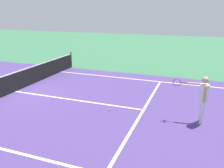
{
  "coord_description": "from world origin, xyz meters",
  "views": [
    {
      "loc": [
        -8.45,
        -8.2,
        3.8
      ],
      "look_at": [
        -0.17,
        -5.12,
        1.0
      ],
      "focal_mm": 37.36,
      "sensor_mm": 36.0,
      "label": 1
    }
  ],
  "objects": [
    {
      "name": "tennis_ball_near_net",
      "position": [
        2.48,
        -0.85,
        0.03
      ],
      "size": [
        0.07,
        0.07,
        0.07
      ],
      "primitive_type": "sphere",
      "color": "#CCE033",
      "rests_on": "ground_plane"
    },
    {
      "name": "player_near",
      "position": [
        -0.34,
        -8.51,
        1.05
      ],
      "size": [
        0.42,
        1.23,
        1.68
      ],
      "color": "white",
      "rests_on": "ground_plane"
    },
    {
      "name": "net",
      "position": [
        0.0,
        0.0,
        0.49
      ],
      "size": [
        11.02,
        0.09,
        1.07
      ],
      "color": "#33383D",
      "rests_on": "ground_plane"
    },
    {
      "name": "ground_plane",
      "position": [
        0.0,
        0.0,
        0.0
      ],
      "size": [
        60.0,
        60.0,
        0.0
      ],
      "primitive_type": "plane",
      "color": "#38724C"
    },
    {
      "name": "line_sideline_right",
      "position": [
        4.11,
        -5.95,
        0.0
      ],
      "size": [
        0.1,
        11.89,
        0.01
      ],
      "primitive_type": "cube",
      "color": "white",
      "rests_on": "ground_plane"
    },
    {
      "name": "line_center_service",
      "position": [
        0.0,
        -3.2,
        0.0
      ],
      "size": [
        0.1,
        6.4,
        0.01
      ],
      "primitive_type": "cube",
      "color": "white",
      "rests_on": "ground_plane"
    },
    {
      "name": "line_service_near",
      "position": [
        0.0,
        -6.4,
        0.0
      ],
      "size": [
        8.22,
        0.1,
        0.01
      ],
      "primitive_type": "cube",
      "color": "white",
      "rests_on": "ground_plane"
    },
    {
      "name": "court_surface_inbounds",
      "position": [
        0.0,
        0.0,
        0.0
      ],
      "size": [
        10.62,
        24.4,
        0.0
      ],
      "primitive_type": "cube",
      "color": "#4C387A",
      "rests_on": "ground_plane"
    },
    {
      "name": "tennis_ball_mid_court",
      "position": [
        -0.51,
        -5.13,
        0.03
      ],
      "size": [
        0.07,
        0.07,
        0.07
      ],
      "primitive_type": "sphere",
      "color": "#CCE033",
      "rests_on": "ground_plane"
    }
  ]
}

